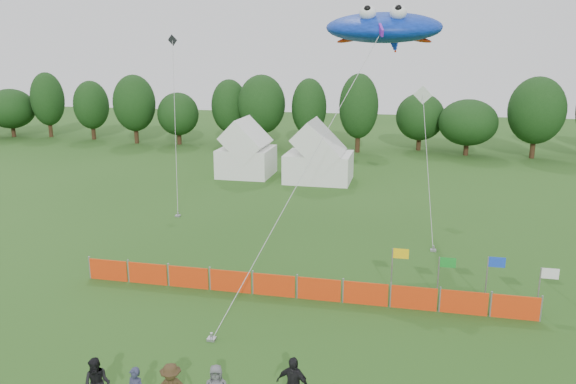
% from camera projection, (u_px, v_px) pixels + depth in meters
% --- Properties ---
extents(treeline, '(104.57, 8.78, 8.36)m').
position_uv_depth(treeline, '(384.00, 112.00, 58.34)').
color(treeline, '#382314').
rests_on(treeline, ground).
extents(tent_left, '(4.42, 4.42, 3.90)m').
position_uv_depth(tent_left, '(246.00, 153.00, 47.74)').
color(tent_left, white).
rests_on(tent_left, ground).
extents(tent_right, '(5.38, 4.30, 3.79)m').
position_uv_depth(tent_right, '(319.00, 158.00, 45.69)').
color(tent_right, white).
rests_on(tent_right, ground).
extents(barrier_fence, '(19.90, 0.06, 1.00)m').
position_uv_depth(barrier_fence, '(296.00, 287.00, 24.37)').
color(barrier_fence, red).
rests_on(barrier_fence, ground).
extents(flag_row, '(10.73, 0.67, 2.15)m').
position_uv_depth(flag_row, '(517.00, 275.00, 23.51)').
color(flag_row, gray).
rests_on(flag_row, ground).
extents(spectator_b, '(0.91, 0.77, 1.67)m').
position_uv_depth(spectator_b, '(97.00, 384.00, 16.75)').
color(spectator_b, black).
rests_on(spectator_b, ground).
extents(stingray_kite, '(8.56, 22.79, 12.82)m').
position_uv_depth(stingray_kite, '(385.00, 28.00, 30.88)').
color(stingray_kite, '#0E37CA').
rests_on(stingray_kite, ground).
extents(small_kite_white, '(1.68, 10.08, 8.20)m').
position_uv_depth(small_kite_white, '(425.00, 130.00, 35.68)').
color(small_kite_white, white).
rests_on(small_kite_white, ground).
extents(small_kite_dark, '(3.39, 7.20, 11.58)m').
position_uv_depth(small_kite_dark, '(175.00, 111.00, 38.84)').
color(small_kite_dark, black).
rests_on(small_kite_dark, ground).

